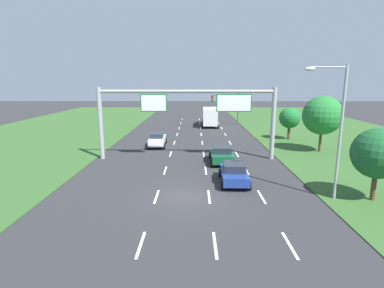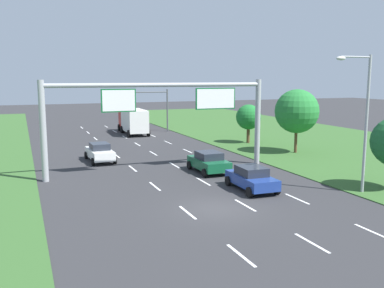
{
  "view_description": "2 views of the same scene",
  "coord_description": "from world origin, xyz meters",
  "px_view_note": "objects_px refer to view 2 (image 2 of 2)",
  "views": [
    {
      "loc": [
        0.77,
        -18.78,
        7.5
      ],
      "look_at": [
        0.56,
        6.75,
        2.18
      ],
      "focal_mm": 28.0,
      "sensor_mm": 36.0,
      "label": 1
    },
    {
      "loc": [
        -9.72,
        -20.55,
        7.16
      ],
      "look_at": [
        1.25,
        6.85,
        2.55
      ],
      "focal_mm": 40.0,
      "sensor_mm": 36.0,
      "label": 2
    }
  ],
  "objects_px": {
    "car_lead_silver": "(209,162)",
    "street_lamp": "(362,112)",
    "car_mid_lane": "(100,152)",
    "roadside_tree_far": "(249,117)",
    "car_near_red": "(252,178)",
    "roadside_tree_mid": "(297,111)",
    "sign_gantry": "(164,108)",
    "box_truck": "(133,120)",
    "traffic_light_mast": "(153,103)"
  },
  "relations": [
    {
      "from": "car_lead_silver",
      "to": "street_lamp",
      "type": "distance_m",
      "value": 11.68
    },
    {
      "from": "car_lead_silver",
      "to": "car_mid_lane",
      "type": "height_order",
      "value": "car_mid_lane"
    },
    {
      "from": "street_lamp",
      "to": "roadside_tree_far",
      "type": "xyz_separation_m",
      "value": [
        3.7,
        20.48,
        -2.2
      ]
    },
    {
      "from": "car_near_red",
      "to": "roadside_tree_mid",
      "type": "relative_size",
      "value": 0.69
    },
    {
      "from": "car_near_red",
      "to": "car_lead_silver",
      "type": "xyz_separation_m",
      "value": [
        -0.42,
        5.78,
        0.02
      ]
    },
    {
      "from": "sign_gantry",
      "to": "car_mid_lane",
      "type": "bearing_deg",
      "value": 123.46
    },
    {
      "from": "box_truck",
      "to": "roadside_tree_mid",
      "type": "height_order",
      "value": "roadside_tree_mid"
    },
    {
      "from": "car_near_red",
      "to": "roadside_tree_far",
      "type": "bearing_deg",
      "value": 63.1
    },
    {
      "from": "car_near_red",
      "to": "car_lead_silver",
      "type": "bearing_deg",
      "value": 95.84
    },
    {
      "from": "car_mid_lane",
      "to": "street_lamp",
      "type": "height_order",
      "value": "street_lamp"
    },
    {
      "from": "car_near_red",
      "to": "car_lead_silver",
      "type": "distance_m",
      "value": 5.8
    },
    {
      "from": "car_mid_lane",
      "to": "street_lamp",
      "type": "xyz_separation_m",
      "value": [
        13.11,
        -16.37,
        4.29
      ]
    },
    {
      "from": "car_near_red",
      "to": "roadside_tree_far",
      "type": "height_order",
      "value": "roadside_tree_far"
    },
    {
      "from": "sign_gantry",
      "to": "box_truck",
      "type": "bearing_deg",
      "value": 81.96
    },
    {
      "from": "sign_gantry",
      "to": "roadside_tree_mid",
      "type": "xyz_separation_m",
      "value": [
        14.11,
        2.99,
        -0.89
      ]
    },
    {
      "from": "car_mid_lane",
      "to": "roadside_tree_far",
      "type": "height_order",
      "value": "roadside_tree_far"
    },
    {
      "from": "box_truck",
      "to": "roadside_tree_mid",
      "type": "distance_m",
      "value": 22.51
    },
    {
      "from": "car_mid_lane",
      "to": "roadside_tree_mid",
      "type": "relative_size",
      "value": 0.73
    },
    {
      "from": "car_mid_lane",
      "to": "roadside_tree_far",
      "type": "bearing_deg",
      "value": 11.93
    },
    {
      "from": "car_lead_silver",
      "to": "traffic_light_mast",
      "type": "bearing_deg",
      "value": 82.96
    },
    {
      "from": "street_lamp",
      "to": "car_mid_lane",
      "type": "bearing_deg",
      "value": 128.68
    },
    {
      "from": "car_mid_lane",
      "to": "car_lead_silver",
      "type": "bearing_deg",
      "value": -48.56
    },
    {
      "from": "car_mid_lane",
      "to": "roadside_tree_mid",
      "type": "distance_m",
      "value": 18.53
    },
    {
      "from": "sign_gantry",
      "to": "roadside_tree_far",
      "type": "distance_m",
      "value": 16.45
    },
    {
      "from": "car_lead_silver",
      "to": "box_truck",
      "type": "xyz_separation_m",
      "value": [
        0.13,
        24.03,
        0.91
      ]
    },
    {
      "from": "car_mid_lane",
      "to": "roadside_tree_far",
      "type": "distance_m",
      "value": 17.43
    },
    {
      "from": "sign_gantry",
      "to": "car_lead_silver",
      "type": "bearing_deg",
      "value": -26.06
    },
    {
      "from": "car_near_red",
      "to": "street_lamp",
      "type": "distance_m",
      "value": 7.84
    },
    {
      "from": "sign_gantry",
      "to": "roadside_tree_mid",
      "type": "bearing_deg",
      "value": 11.96
    },
    {
      "from": "car_mid_lane",
      "to": "sign_gantry",
      "type": "height_order",
      "value": "sign_gantry"
    },
    {
      "from": "street_lamp",
      "to": "roadside_tree_far",
      "type": "height_order",
      "value": "street_lamp"
    },
    {
      "from": "traffic_light_mast",
      "to": "car_mid_lane",
      "type": "bearing_deg",
      "value": -120.05
    },
    {
      "from": "car_lead_silver",
      "to": "traffic_light_mast",
      "type": "xyz_separation_m",
      "value": [
        3.07,
        24.74,
        3.07
      ]
    },
    {
      "from": "box_truck",
      "to": "sign_gantry",
      "type": "relative_size",
      "value": 0.46
    },
    {
      "from": "car_mid_lane",
      "to": "car_near_red",
      "type": "bearing_deg",
      "value": -62.56
    },
    {
      "from": "car_near_red",
      "to": "roadside_tree_mid",
      "type": "xyz_separation_m",
      "value": [
        10.64,
        10.27,
        3.22
      ]
    },
    {
      "from": "car_near_red",
      "to": "traffic_light_mast",
      "type": "height_order",
      "value": "traffic_light_mast"
    },
    {
      "from": "car_near_red",
      "to": "box_truck",
      "type": "bearing_deg",
      "value": 92.25
    },
    {
      "from": "car_lead_silver",
      "to": "street_lamp",
      "type": "height_order",
      "value": "street_lamp"
    },
    {
      "from": "box_truck",
      "to": "traffic_light_mast",
      "type": "distance_m",
      "value": 3.71
    },
    {
      "from": "car_near_red",
      "to": "box_truck",
      "type": "distance_m",
      "value": 29.84
    },
    {
      "from": "car_lead_silver",
      "to": "roadside_tree_far",
      "type": "distance_m",
      "value": 15.29
    },
    {
      "from": "box_truck",
      "to": "sign_gantry",
      "type": "bearing_deg",
      "value": -96.21
    },
    {
      "from": "car_near_red",
      "to": "sign_gantry",
      "type": "bearing_deg",
      "value": 117.2
    },
    {
      "from": "car_lead_silver",
      "to": "box_truck",
      "type": "height_order",
      "value": "box_truck"
    },
    {
      "from": "car_near_red",
      "to": "traffic_light_mast",
      "type": "bearing_deg",
      "value": 86.74
    },
    {
      "from": "box_truck",
      "to": "traffic_light_mast",
      "type": "relative_size",
      "value": 1.42
    },
    {
      "from": "sign_gantry",
      "to": "traffic_light_mast",
      "type": "height_order",
      "value": "sign_gantry"
    },
    {
      "from": "car_lead_silver",
      "to": "box_truck",
      "type": "distance_m",
      "value": 24.05
    },
    {
      "from": "roadside_tree_mid",
      "to": "roadside_tree_far",
      "type": "height_order",
      "value": "roadside_tree_mid"
    }
  ]
}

